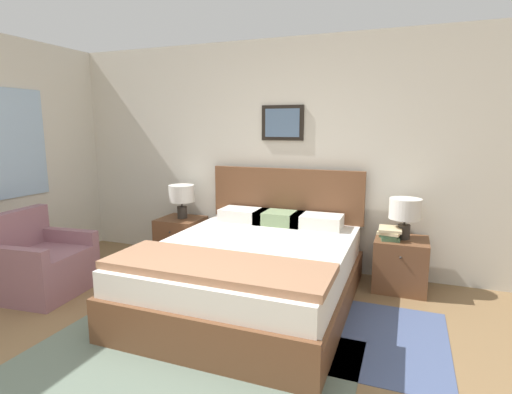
{
  "coord_description": "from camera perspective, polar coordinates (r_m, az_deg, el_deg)",
  "views": [
    {
      "loc": [
        1.42,
        -1.69,
        1.63
      ],
      "look_at": [
        0.19,
        1.49,
        1.03
      ],
      "focal_mm": 28.0,
      "sensor_mm": 36.0,
      "label": 1
    }
  ],
  "objects": [
    {
      "name": "wall_back",
      "position": [
        4.67,
        3.34,
        5.99
      ],
      "size": [
        7.75,
        0.09,
        2.6
      ],
      "color": "beige",
      "rests_on": "ground_plane"
    },
    {
      "name": "wall_left",
      "position": [
        5.13,
        -32.63,
        4.85
      ],
      "size": [
        0.08,
        5.12,
        2.6
      ],
      "color": "beige",
      "rests_on": "ground_plane"
    },
    {
      "name": "area_rug_main",
      "position": [
        3.06,
        -10.3,
        -22.23
      ],
      "size": [
        2.33,
        1.47,
        0.01
      ],
      "color": "slate",
      "rests_on": "ground_plane"
    },
    {
      "name": "area_rug_bedside",
      "position": [
        3.43,
        17.46,
        -18.72
      ],
      "size": [
        0.98,
        1.24,
        0.01
      ],
      "color": "#47567F",
      "rests_on": "ground_plane"
    },
    {
      "name": "bed",
      "position": [
        3.76,
        -0.53,
        -10.43
      ],
      "size": [
        1.76,
        2.2,
        1.16
      ],
      "color": "brown",
      "rests_on": "ground_plane"
    },
    {
      "name": "armchair",
      "position": [
        4.52,
        -28.46,
        -8.58
      ],
      "size": [
        0.8,
        0.84,
        0.81
      ],
      "rotation": [
        0.0,
        0.0,
        -1.47
      ],
      "color": "#8E606B",
      "rests_on": "ground_plane"
    },
    {
      "name": "nightstand_near_window",
      "position": [
        5.05,
        -10.61,
        -5.88
      ],
      "size": [
        0.51,
        0.5,
        0.52
      ],
      "color": "brown",
      "rests_on": "ground_plane"
    },
    {
      "name": "nightstand_by_door",
      "position": [
        4.34,
        19.92,
        -8.98
      ],
      "size": [
        0.51,
        0.5,
        0.52
      ],
      "color": "brown",
      "rests_on": "ground_plane"
    },
    {
      "name": "table_lamp_near_window",
      "position": [
        4.92,
        -10.58,
        0.24
      ],
      "size": [
        0.31,
        0.31,
        0.41
      ],
      "color": "#2D2823",
      "rests_on": "nightstand_near_window"
    },
    {
      "name": "table_lamp_by_door",
      "position": [
        4.21,
        20.53,
        -1.88
      ],
      "size": [
        0.31,
        0.31,
        0.41
      ],
      "color": "#2D2823",
      "rests_on": "nightstand_by_door"
    },
    {
      "name": "book_thick_bottom",
      "position": [
        4.21,
        18.57,
        -5.49
      ],
      "size": [
        0.2,
        0.25,
        0.03
      ],
      "rotation": [
        0.0,
        0.0,
        0.14
      ],
      "color": "#4C7551",
      "rests_on": "nightstand_by_door"
    },
    {
      "name": "book_hardcover_middle",
      "position": [
        4.21,
        18.59,
        -5.09
      ],
      "size": [
        0.2,
        0.25,
        0.03
      ],
      "rotation": [
        0.0,
        0.0,
        -0.13
      ],
      "color": "#4C7551",
      "rests_on": "book_thick_bottom"
    },
    {
      "name": "book_novel_upper",
      "position": [
        4.2,
        18.61,
        -4.73
      ],
      "size": [
        0.25,
        0.28,
        0.03
      ],
      "rotation": [
        0.0,
        0.0,
        -0.17
      ],
      "color": "beige",
      "rests_on": "book_hardcover_middle"
    },
    {
      "name": "book_slim_near_top",
      "position": [
        4.19,
        18.63,
        -4.37
      ],
      "size": [
        0.23,
        0.26,
        0.03
      ],
      "rotation": [
        0.0,
        0.0,
        0.03
      ],
      "color": "beige",
      "rests_on": "book_novel_upper"
    }
  ]
}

